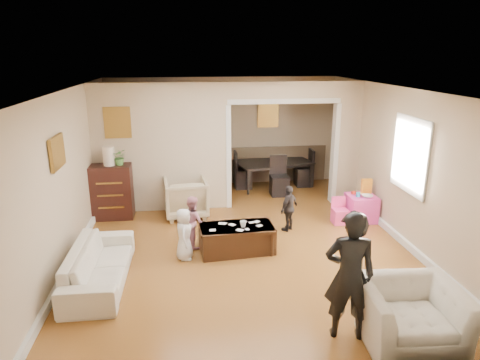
{
  "coord_description": "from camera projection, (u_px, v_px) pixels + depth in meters",
  "views": [
    {
      "loc": [
        -0.9,
        -6.8,
        3.16
      ],
      "look_at": [
        0.0,
        0.2,
        1.05
      ],
      "focal_mm": 32.11,
      "sensor_mm": 36.0,
      "label": 1
    }
  ],
  "objects": [
    {
      "name": "floor",
      "position": [
        241.0,
        241.0,
        7.47
      ],
      "size": [
        7.0,
        7.0,
        0.0
      ],
      "primitive_type": "plane",
      "color": "#A4672A",
      "rests_on": "ground"
    },
    {
      "name": "partition_left",
      "position": [
        162.0,
        148.0,
        8.64
      ],
      "size": [
        2.75,
        0.18,
        2.6
      ],
      "primitive_type": "cube",
      "color": "#C5AF90",
      "rests_on": "ground"
    },
    {
      "name": "partition_right",
      "position": [
        346.0,
        143.0,
        9.11
      ],
      "size": [
        0.55,
        0.18,
        2.6
      ],
      "primitive_type": "cube",
      "color": "#C5AF90",
      "rests_on": "ground"
    },
    {
      "name": "partition_header",
      "position": [
        284.0,
        90.0,
        8.62
      ],
      "size": [
        2.22,
        0.18,
        0.35
      ],
      "primitive_type": "cube",
      "color": "#C5AF90",
      "rests_on": "partition_right"
    },
    {
      "name": "window_pane",
      "position": [
        411.0,
        155.0,
        6.98
      ],
      "size": [
        0.03,
        0.95,
        1.1
      ],
      "primitive_type": "cube",
      "color": "white",
      "rests_on": "ground"
    },
    {
      "name": "framed_art_partition",
      "position": [
        117.0,
        123.0,
        8.29
      ],
      "size": [
        0.45,
        0.03,
        0.55
      ],
      "primitive_type": "cube",
      "color": "brown",
      "rests_on": "partition_left"
    },
    {
      "name": "framed_art_sofa_wall",
      "position": [
        57.0,
        152.0,
        6.06
      ],
      "size": [
        0.03,
        0.55,
        0.4
      ],
      "primitive_type": "cube",
      "color": "brown"
    },
    {
      "name": "framed_art_alcove",
      "position": [
        268.0,
        115.0,
        10.39
      ],
      "size": [
        0.45,
        0.03,
        0.55
      ],
      "primitive_type": "cube",
      "color": "brown"
    },
    {
      "name": "sofa",
      "position": [
        99.0,
        265.0,
        6.06
      ],
      "size": [
        0.76,
        1.9,
        0.55
      ],
      "primitive_type": "imported",
      "rotation": [
        0.0,
        0.0,
        1.56
      ],
      "color": "silver",
      "rests_on": "ground"
    },
    {
      "name": "armchair_back",
      "position": [
        186.0,
        198.0,
        8.51
      ],
      "size": [
        0.89,
        0.91,
        0.77
      ],
      "primitive_type": "imported",
      "rotation": [
        0.0,
        0.0,
        3.23
      ],
      "color": "tan",
      "rests_on": "ground"
    },
    {
      "name": "armchair_front",
      "position": [
        410.0,
        315.0,
        4.77
      ],
      "size": [
        1.13,
        1.0,
        0.69
      ],
      "primitive_type": "imported",
      "rotation": [
        0.0,
        0.0,
        -0.07
      ],
      "color": "silver",
      "rests_on": "ground"
    },
    {
      "name": "dresser",
      "position": [
        112.0,
        192.0,
        8.38
      ],
      "size": [
        0.78,
        0.44,
        1.07
      ],
      "primitive_type": "cube",
      "color": "black",
      "rests_on": "ground"
    },
    {
      "name": "table_lamp",
      "position": [
        109.0,
        156.0,
        8.18
      ],
      "size": [
        0.22,
        0.22,
        0.36
      ],
      "primitive_type": "cylinder",
      "color": "#F3E0C6",
      "rests_on": "dresser"
    },
    {
      "name": "potted_plant",
      "position": [
        120.0,
        157.0,
        8.21
      ],
      "size": [
        0.29,
        0.25,
        0.32
      ],
      "primitive_type": "imported",
      "color": "#4B8039",
      "rests_on": "dresser"
    },
    {
      "name": "coffee_table",
      "position": [
        237.0,
        239.0,
        7.03
      ],
      "size": [
        1.24,
        0.7,
        0.45
      ],
      "primitive_type": "cube",
      "rotation": [
        0.0,
        0.0,
        0.09
      ],
      "color": "#371D11",
      "rests_on": "ground"
    },
    {
      "name": "coffee_cup",
      "position": [
        243.0,
        224.0,
        6.91
      ],
      "size": [
        0.12,
        0.12,
        0.1
      ],
      "primitive_type": "imported",
      "rotation": [
        0.0,
        0.0,
        0.09
      ],
      "color": "silver",
      "rests_on": "coffee_table"
    },
    {
      "name": "play_table",
      "position": [
        361.0,
        208.0,
        8.33
      ],
      "size": [
        0.53,
        0.53,
        0.51
      ],
      "primitive_type": "cube",
      "rotation": [
        0.0,
        0.0,
        0.01
      ],
      "color": "#EB3DA5",
      "rests_on": "ground"
    },
    {
      "name": "cereal_box",
      "position": [
        366.0,
        186.0,
        8.32
      ],
      "size": [
        0.2,
        0.07,
        0.3
      ],
      "primitive_type": "cube",
      "rotation": [
        0.0,
        0.0,
        0.01
      ],
      "color": "yellow",
      "rests_on": "play_table"
    },
    {
      "name": "cyan_cup",
      "position": [
        358.0,
        195.0,
        8.18
      ],
      "size": [
        0.08,
        0.08,
        0.08
      ],
      "primitive_type": "cylinder",
      "color": "#29AFCE",
      "rests_on": "play_table"
    },
    {
      "name": "toy_block",
      "position": [
        354.0,
        193.0,
        8.35
      ],
      "size": [
        0.1,
        0.08,
        0.05
      ],
      "primitive_type": "cube",
      "rotation": [
        0.0,
        0.0,
        0.36
      ],
      "color": "red",
      "rests_on": "play_table"
    },
    {
      "name": "play_bowl",
      "position": [
        367.0,
        196.0,
        8.14
      ],
      "size": [
        0.21,
        0.21,
        0.05
      ],
      "primitive_type": "imported",
      "rotation": [
        0.0,
        0.0,
        0.01
      ],
      "color": "silver",
      "rests_on": "play_table"
    },
    {
      "name": "dining_table",
      "position": [
        274.0,
        174.0,
        10.41
      ],
      "size": [
        1.95,
        1.34,
        0.63
      ],
      "primitive_type": "imported",
      "rotation": [
        0.0,
        0.0,
        0.21
      ],
      "color": "black",
      "rests_on": "ground"
    },
    {
      "name": "adult_person",
      "position": [
        350.0,
        276.0,
        4.77
      ],
      "size": [
        0.63,
        0.48,
        1.54
      ],
      "primitive_type": "imported",
      "rotation": [
        0.0,
        0.0,
        2.93
      ],
      "color": "black",
      "rests_on": "ground"
    },
    {
      "name": "child_kneel_a",
      "position": [
        184.0,
        234.0,
        6.73
      ],
      "size": [
        0.3,
        0.43,
        0.84
      ],
      "primitive_type": "imported",
      "rotation": [
        0.0,
        0.0,
        1.49
      ],
      "color": "white",
      "rests_on": "ground"
    },
    {
      "name": "child_kneel_b",
      "position": [
        193.0,
        221.0,
        7.16
      ],
      "size": [
        0.48,
        0.53,
        0.88
      ],
      "primitive_type": "imported",
      "rotation": [
        0.0,
        0.0,
        2.01
      ],
      "color": "pink",
      "rests_on": "ground"
    },
    {
      "name": "child_toddler",
      "position": [
        289.0,
        208.0,
        7.81
      ],
      "size": [
        0.51,
        0.51,
        0.86
      ],
      "primitive_type": "imported",
      "rotation": [
        0.0,
        0.0,
        -2.35
      ],
      "color": "black",
      "rests_on": "ground"
    },
    {
      "name": "craft_papers",
      "position": [
        238.0,
        226.0,
        6.97
      ],
      "size": [
        0.88,
        0.45,
        0.0
      ],
      "color": "white",
      "rests_on": "coffee_table"
    }
  ]
}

